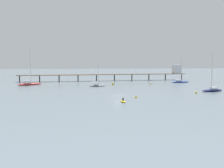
{
  "coord_description": "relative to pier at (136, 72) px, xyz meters",
  "views": [
    {
      "loc": [
        -8.3,
        -62.69,
        9.67
      ],
      "look_at": [
        0.0,
        15.76,
        1.5
      ],
      "focal_mm": 36.83,
      "sensor_mm": 36.0,
      "label": 1
    }
  ],
  "objects": [
    {
      "name": "sailboat_blue",
      "position": [
        16.87,
        -12.99,
        -3.26
      ],
      "size": [
        8.55,
        2.87,
        10.23
      ],
      "color": "#2D4CB7",
      "rests_on": "ground_plane"
    },
    {
      "name": "sailboat_navy",
      "position": [
        15.53,
        -41.74,
        -3.16
      ],
      "size": [
        7.74,
        3.26,
        11.92
      ],
      "color": "navy",
      "rests_on": "ground_plane"
    },
    {
      "name": "mooring_buoy_inner",
      "position": [
        2.34,
        -18.6,
        -3.62
      ],
      "size": [
        0.54,
        0.54,
        0.54
      ],
      "primitive_type": "sphere",
      "color": "yellow",
      "rests_on": "ground_plane"
    },
    {
      "name": "sailboat_gray",
      "position": [
        -19.48,
        -23.66,
        -3.35
      ],
      "size": [
        6.54,
        2.78,
        7.85
      ],
      "color": "gray",
      "rests_on": "ground_plane"
    },
    {
      "name": "ground_plane",
      "position": [
        -14.65,
        -46.05,
        -3.89
      ],
      "size": [
        400.0,
        400.0,
        0.0
      ],
      "primitive_type": "plane",
      "color": "slate"
    },
    {
      "name": "mooring_buoy_outer",
      "position": [
        8.62,
        -45.1,
        -3.59
      ],
      "size": [
        0.6,
        0.6,
        0.6
      ],
      "primitive_type": "sphere",
      "color": "yellow",
      "rests_on": "ground_plane"
    },
    {
      "name": "sailboat_red",
      "position": [
        -45.64,
        -16.94,
        -3.05
      ],
      "size": [
        9.04,
        6.68,
        13.92
      ],
      "color": "red",
      "rests_on": "ground_plane"
    },
    {
      "name": "pier",
      "position": [
        0.0,
        0.0,
        0.0
      ],
      "size": [
        79.08,
        8.75,
        7.54
      ],
      "color": "brown",
      "rests_on": "ground_plane"
    },
    {
      "name": "mooring_buoy_mid",
      "position": [
        -13.16,
        -19.01,
        -3.44
      ],
      "size": [
        0.89,
        0.89,
        0.89
      ],
      "primitive_type": "sphere",
      "color": "yellow",
      "rests_on": "ground_plane"
    },
    {
      "name": "dinghy_yellow",
      "position": [
        -14.86,
        -56.75,
        -3.66
      ],
      "size": [
        1.27,
        2.35,
        1.14
      ],
      "color": "yellow",
      "rests_on": "ground_plane"
    },
    {
      "name": "mooring_buoy_near",
      "position": [
        -10.66,
        -51.36,
        -3.61
      ],
      "size": [
        0.55,
        0.55,
        0.55
      ],
      "primitive_type": "sphere",
      "color": "yellow",
      "rests_on": "ground_plane"
    }
  ]
}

